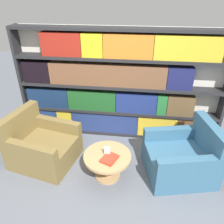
% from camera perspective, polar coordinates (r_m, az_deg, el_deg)
% --- Properties ---
extents(ground_plane, '(14.00, 14.00, 0.00)m').
position_cam_1_polar(ground_plane, '(3.26, -1.11, -19.62)').
color(ground_plane, slate).
extents(bookshelf, '(3.58, 0.30, 1.95)m').
position_cam_1_polar(bookshelf, '(3.87, 1.20, 6.49)').
color(bookshelf, silver).
rests_on(bookshelf, ground_plane).
extents(armchair_left, '(1.08, 1.00, 0.83)m').
position_cam_1_polar(armchair_left, '(3.69, -17.81, -8.42)').
color(armchair_left, olive).
rests_on(armchair_left, ground_plane).
extents(armchair_right, '(1.09, 1.02, 0.83)m').
position_cam_1_polar(armchair_right, '(3.46, 17.88, -11.38)').
color(armchair_right, '#386684').
rests_on(armchair_right, ground_plane).
extents(coffee_table, '(0.68, 0.68, 0.40)m').
position_cam_1_polar(coffee_table, '(3.24, -1.21, -12.71)').
color(coffee_table, tan).
rests_on(coffee_table, ground_plane).
extents(table_sign, '(0.09, 0.06, 0.15)m').
position_cam_1_polar(table_sign, '(3.12, -1.25, -10.33)').
color(table_sign, black).
rests_on(table_sign, coffee_table).
extents(stray_book, '(0.27, 0.29, 0.03)m').
position_cam_1_polar(stray_book, '(3.09, -0.67, -12.09)').
color(stray_book, '#B73823').
rests_on(stray_book, coffee_table).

